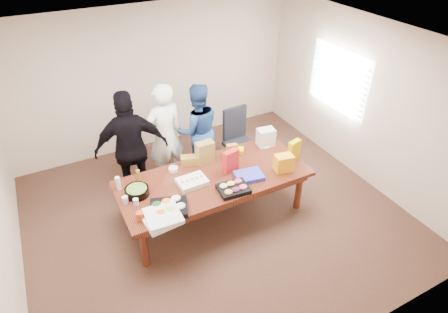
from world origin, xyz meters
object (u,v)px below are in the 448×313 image
person_center (165,136)px  sheet_cake (192,182)px  person_right (198,130)px  conference_table (214,196)px  salad_bowl (137,192)px  office_chair (240,143)px

person_center → sheet_cake: size_ratio=4.49×
person_center → person_right: (0.60, 0.05, -0.08)m
conference_table → salad_bowl: (-1.11, 0.13, 0.43)m
conference_table → person_right: person_right is taller
conference_table → person_center: 1.31m
conference_table → person_right: (0.29, 1.21, 0.46)m
salad_bowl → conference_table: bearing=-6.5°
conference_table → salad_bowl: bearing=173.5°
person_center → sheet_cake: 1.16m
conference_table → sheet_cake: size_ratio=6.88×
person_center → sheet_cake: person_center is taller
conference_table → person_center: person_center is taller
office_chair → person_right: 0.80m
conference_table → sheet_cake: (-0.34, -0.00, 0.41)m
sheet_cake → office_chair: bearing=33.0°
conference_table → person_center: (-0.32, 1.15, 0.54)m
office_chair → salad_bowl: size_ratio=3.32×
person_right → sheet_cake: size_ratio=4.11×
conference_table → salad_bowl: 1.20m
salad_bowl → person_center: bearing=52.4°
salad_bowl → person_right: bearing=37.8°
person_center → person_right: size_ratio=1.09×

